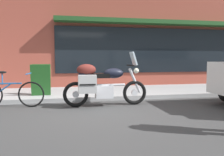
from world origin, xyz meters
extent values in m
plane|color=#393939|center=(0.00, 0.00, 0.00)|extent=(80.00, 80.00, 0.00)
cube|color=black|center=(5.13, 3.75, 1.55)|extent=(12.78, 0.06, 1.80)
cube|color=#1E471E|center=(5.13, 3.53, 2.65)|extent=(12.78, 0.60, 0.16)
torus|color=black|center=(0.91, 0.57, 0.32)|extent=(0.64, 0.09, 0.64)
cylinder|color=silver|center=(0.91, 0.57, 0.32)|extent=(0.16, 0.06, 0.16)
torus|color=black|center=(-0.63, 0.56, 0.32)|extent=(0.64, 0.09, 0.64)
cylinder|color=silver|center=(-0.63, 0.56, 0.32)|extent=(0.16, 0.06, 0.16)
cube|color=silver|center=(0.09, 0.56, 0.37)|extent=(0.44, 0.30, 0.32)
cylinder|color=silver|center=(0.14, 0.56, 0.54)|extent=(1.00, 0.06, 0.06)
ellipsoid|color=black|center=(0.34, 0.56, 0.84)|extent=(0.52, 0.28, 0.26)
cube|color=black|center=(-0.08, 0.56, 0.78)|extent=(0.60, 0.24, 0.11)
cube|color=black|center=(-0.41, 0.56, 0.76)|extent=(0.28, 0.22, 0.18)
cylinder|color=silver|center=(0.91, 0.57, 0.64)|extent=(0.35, 0.07, 0.67)
cylinder|color=black|center=(0.79, 0.57, 1.04)|extent=(0.04, 0.62, 0.04)
cube|color=silver|center=(0.87, 0.57, 1.22)|extent=(0.15, 0.32, 0.35)
sphere|color=#EAEACC|center=(0.95, 0.57, 0.90)|extent=(0.14, 0.14, 0.14)
cube|color=#A6A6A6|center=(-0.36, 0.32, 0.60)|extent=(0.44, 0.20, 0.44)
cube|color=black|center=(-0.36, 0.21, 0.60)|extent=(0.37, 0.02, 0.03)
ellipsoid|color=#591E19|center=(-0.36, 0.56, 0.94)|extent=(0.48, 0.32, 0.28)
torus|color=black|center=(-1.73, 0.78, 0.32)|extent=(0.65, 0.10, 0.64)
cylinder|color=#1E5999|center=(-2.22, 0.83, 0.60)|extent=(0.55, 0.09, 0.04)
cylinder|color=#1E5999|center=(-2.42, 0.85, 0.44)|extent=(0.43, 0.08, 0.32)
cylinder|color=#1E5999|center=(-2.40, 0.84, 0.72)|extent=(0.03, 0.03, 0.30)
ellipsoid|color=black|center=(-2.40, 0.84, 0.88)|extent=(0.23, 0.12, 0.06)
cylinder|color=#1E5999|center=(-1.78, 0.78, 0.84)|extent=(0.07, 0.48, 0.03)
cube|color=#1E511E|center=(-1.60, 1.77, 0.59)|extent=(0.55, 0.19, 0.92)
cube|color=#1E511E|center=(-1.60, 1.99, 0.59)|extent=(0.55, 0.19, 0.92)
camera|label=1|loc=(-0.87, -5.22, 1.22)|focal=36.90mm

